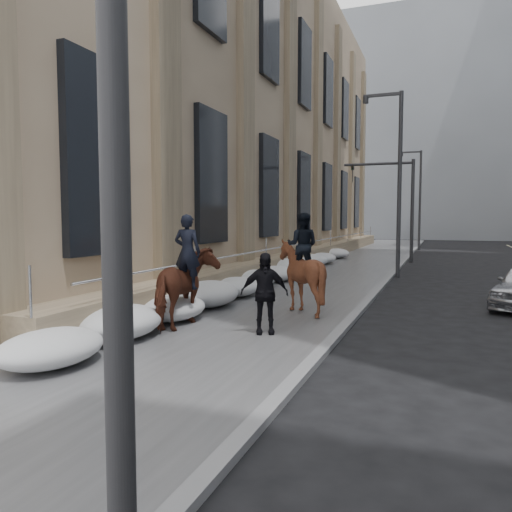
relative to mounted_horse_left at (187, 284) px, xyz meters
The scene contains 13 objects.
ground 2.01m from the mounted_horse_left, 64.35° to the right, with size 140.00×140.00×0.00m, color black.
sidewalk 8.58m from the mounted_horse_left, 85.10° to the left, with size 5.00×80.00×0.12m, color #4A4A4C.
curb 9.18m from the mounted_horse_left, 68.46° to the left, with size 0.24×80.00×0.12m, color slate.
limestone_building 20.53m from the mounted_horse_left, 103.80° to the left, with size 6.10×44.00×18.00m.
bg_building_mid 60.08m from the mounted_horse_left, 85.38° to the left, with size 30.00×12.00×28.00m, color slate.
bg_building_far 71.24m from the mounted_horse_left, 94.28° to the left, with size 24.00×12.00×20.00m, color gray.
streetlight_mid 13.41m from the mounted_horse_left, 74.48° to the left, with size 1.71×0.24×8.00m.
streetlight_far 32.85m from the mounted_horse_left, 83.91° to the left, with size 1.71×0.24×8.00m.
traffic_signal 20.88m from the mounted_horse_left, 82.21° to the left, with size 4.10×0.22×6.00m.
snow_bank 6.66m from the mounted_horse_left, 96.00° to the left, with size 1.70×18.10×0.76m.
mounted_horse_left is the anchor object (origin of this frame).
mounted_horse_right 3.28m from the mounted_horse_left, 53.02° to the left, with size 1.66×1.84×2.62m.
pedestrian 1.90m from the mounted_horse_left, ahead, with size 1.02×0.43×1.75m, color black.
Camera 1 is at (4.72, -8.49, 2.60)m, focal length 35.00 mm.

